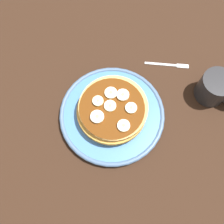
{
  "coord_description": "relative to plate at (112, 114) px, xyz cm",
  "views": [
    {
      "loc": [
        14.72,
        -17.79,
        65.61
      ],
      "look_at": [
        0.0,
        0.0,
        3.06
      ],
      "focal_mm": 40.64,
      "sensor_mm": 36.0,
      "label": 1
    }
  ],
  "objects": [
    {
      "name": "banana_slice_3",
      "position": [
        -2.74,
        2.86,
        5.31
      ],
      "size": [
        3.22,
        3.22,
        0.77
      ],
      "color": "beige",
      "rests_on": "pancake_stack"
    },
    {
      "name": "banana_slice_6",
      "position": [
        -3.78,
        -1.0,
        5.38
      ],
      "size": [
        2.77,
        2.77,
        0.91
      ],
      "color": "#EDEFB6",
      "rests_on": "pancake_stack"
    },
    {
      "name": "ground_plane",
      "position": [
        0.0,
        0.0,
        -2.66
      ],
      "size": [
        140.0,
        140.0,
        3.0
      ],
      "primitive_type": "cube",
      "color": "black"
    },
    {
      "name": "pancake_stack",
      "position": [
        0.12,
        -0.04,
        2.86
      ],
      "size": [
        19.07,
        18.76,
        4.48
      ],
      "color": "tan",
      "rests_on": "plate"
    },
    {
      "name": "coffee_mug",
      "position": [
        17.27,
        22.71,
        2.88
      ],
      "size": [
        11.77,
        8.58,
        7.85
      ],
      "color": "#262628",
      "rests_on": "ground_plane"
    },
    {
      "name": "fork",
      "position": [
        2.95,
        23.13,
        -0.91
      ],
      "size": [
        11.32,
        8.1,
        0.5
      ],
      "color": "silver",
      "rests_on": "ground_plane"
    },
    {
      "name": "banana_slice_0",
      "position": [
        -0.62,
        -0.18,
        5.27
      ],
      "size": [
        3.07,
        3.07,
        0.7
      ],
      "color": "#EFF3BE",
      "rests_on": "pancake_stack"
    },
    {
      "name": "banana_slice_2",
      "position": [
        3.81,
        2.88,
        5.35
      ],
      "size": [
        2.94,
        2.94,
        0.86
      ],
      "color": "#F4F3C0",
      "rests_on": "pancake_stack"
    },
    {
      "name": "plate",
      "position": [
        0.0,
        0.0,
        0.0
      ],
      "size": [
        28.34,
        28.34,
        2.16
      ],
      "color": "#3F72B2",
      "rests_on": "ground_plane"
    },
    {
      "name": "banana_slice_4",
      "position": [
        -1.17,
        -4.32,
        5.43
      ],
      "size": [
        3.4,
        3.4,
        1.02
      ],
      "color": "beige",
      "rests_on": "pancake_stack"
    },
    {
      "name": "banana_slice_1",
      "position": [
        0.12,
        4.31,
        5.38
      ],
      "size": [
        3.25,
        3.25,
        0.92
      ],
      "color": "#F7E4BC",
      "rests_on": "pancake_stack"
    },
    {
      "name": "banana_slice_5",
      "position": [
        5.27,
        -1.93,
        5.35
      ],
      "size": [
        3.14,
        3.14,
        0.85
      ],
      "color": "beige",
      "rests_on": "pancake_stack"
    }
  ]
}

